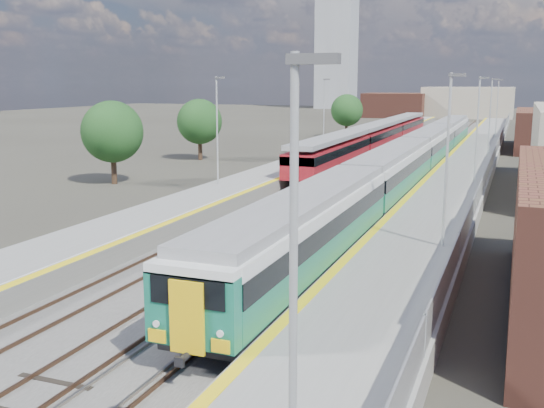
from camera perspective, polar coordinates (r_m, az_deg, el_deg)
The scene contains 11 objects.
ground at distance 57.39m, azimuth 11.54°, elevation 2.51°, with size 320.00×320.00×0.00m, color #47443A.
ballast_bed at distance 60.22m, azimuth 9.83°, elevation 2.99°, with size 10.50×155.00×0.06m, color #565451.
tracks at distance 61.73m, azimuth 10.69°, elevation 3.22°, with size 8.96×160.00×0.17m.
platform_right at distance 59.15m, azimuth 17.02°, elevation 3.02°, with size 4.70×155.00×8.52m.
platform_left at distance 61.82m, azimuth 3.65°, elevation 3.78°, with size 4.30×155.00×8.52m.
buildings at distance 147.24m, azimuth 10.61°, elevation 11.69°, with size 72.00×185.50×40.00m.
green_train at distance 53.75m, azimuth 12.62°, elevation 4.23°, with size 2.78×77.33×3.06m.
red_train at distance 72.91m, azimuth 9.35°, elevation 5.94°, with size 2.73×55.36×3.44m.
tree_a at distance 52.67m, azimuth -14.13°, elevation 6.29°, with size 4.95×4.95×6.70m.
tree_b at distance 67.73m, azimuth -6.51°, elevation 7.34°, with size 4.73×4.73×6.41m.
tree_c at distance 95.79m, azimuth 6.73°, elevation 8.34°, with size 4.72×4.72×6.39m.
Camera 1 is at (9.39, -6.03, 8.12)m, focal length 42.00 mm.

